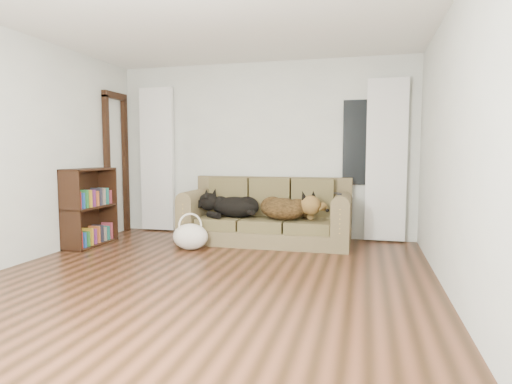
% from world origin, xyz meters
% --- Properties ---
extents(floor, '(5.00, 5.00, 0.00)m').
position_xyz_m(floor, '(0.00, 0.00, 0.00)').
color(floor, black).
rests_on(floor, ground).
extents(ceiling, '(5.00, 5.00, 0.00)m').
position_xyz_m(ceiling, '(0.00, 0.00, 2.60)').
color(ceiling, white).
rests_on(ceiling, ground).
extents(wall_back, '(4.50, 0.04, 2.60)m').
position_xyz_m(wall_back, '(0.00, 2.50, 1.30)').
color(wall_back, silver).
rests_on(wall_back, ground).
extents(wall_left, '(0.04, 5.00, 2.60)m').
position_xyz_m(wall_left, '(-2.25, 0.00, 1.30)').
color(wall_left, silver).
rests_on(wall_left, ground).
extents(wall_right, '(0.04, 5.00, 2.60)m').
position_xyz_m(wall_right, '(2.25, 0.00, 1.30)').
color(wall_right, silver).
rests_on(wall_right, ground).
extents(curtain_left, '(0.55, 0.08, 2.25)m').
position_xyz_m(curtain_left, '(-1.70, 2.42, 1.15)').
color(curtain_left, white).
rests_on(curtain_left, ground).
extents(curtain_right, '(0.55, 0.08, 2.25)m').
position_xyz_m(curtain_right, '(1.80, 2.42, 1.15)').
color(curtain_right, white).
rests_on(curtain_right, ground).
extents(window_pane, '(0.50, 0.03, 1.20)m').
position_xyz_m(window_pane, '(1.45, 2.47, 1.40)').
color(window_pane, black).
rests_on(window_pane, wall_back).
extents(door_casing, '(0.07, 0.60, 2.10)m').
position_xyz_m(door_casing, '(-2.20, 2.05, 1.05)').
color(door_casing, black).
rests_on(door_casing, ground).
extents(sofa, '(2.33, 1.00, 0.95)m').
position_xyz_m(sofa, '(0.18, 1.97, 0.45)').
color(sofa, brown).
rests_on(sofa, floor).
extents(dog_black_lab, '(0.80, 0.64, 0.30)m').
position_xyz_m(dog_black_lab, '(-0.29, 1.93, 0.48)').
color(dog_black_lab, black).
rests_on(dog_black_lab, sofa).
extents(dog_shepherd, '(0.90, 0.85, 0.33)m').
position_xyz_m(dog_shepherd, '(0.48, 1.87, 0.49)').
color(dog_shepherd, black).
rests_on(dog_shepherd, sofa).
extents(tv_remote, '(0.11, 0.19, 0.02)m').
position_xyz_m(tv_remote, '(1.18, 1.78, 0.73)').
color(tv_remote, black).
rests_on(tv_remote, sofa).
extents(tote_bag, '(0.57, 0.52, 0.34)m').
position_xyz_m(tote_bag, '(-0.66, 1.28, 0.16)').
color(tote_bag, silver).
rests_on(tote_bag, floor).
extents(bookshelf, '(0.32, 0.84, 1.05)m').
position_xyz_m(bookshelf, '(-2.09, 1.20, 0.50)').
color(bookshelf, black).
rests_on(bookshelf, floor).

